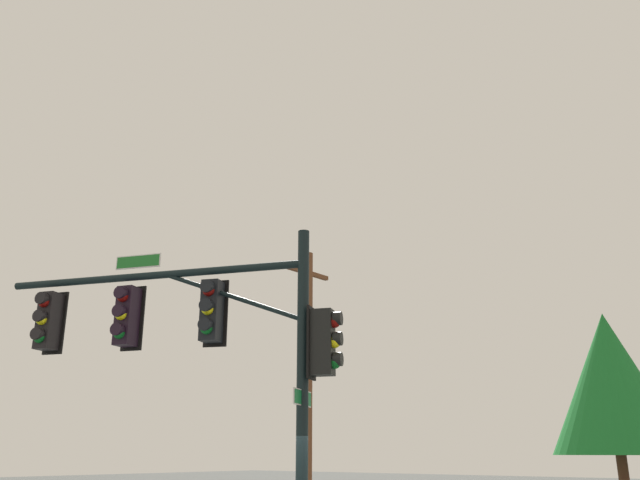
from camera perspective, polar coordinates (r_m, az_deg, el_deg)
signal_pole_assembly at (r=12.00m, az=-10.56°, el=-8.23°), size 6.21×2.86×6.01m
utility_pole at (r=18.98m, az=-1.14°, el=-12.39°), size 0.31×1.80×7.94m
tree_near at (r=23.34m, az=23.91°, el=-11.20°), size 3.98×3.98×6.61m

